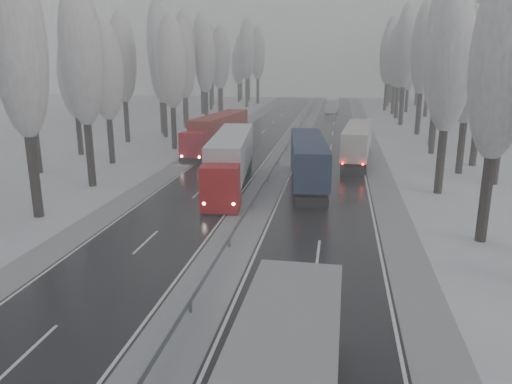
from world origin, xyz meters
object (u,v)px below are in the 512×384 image
(box_truck_distant, at_px, (332,106))
(truck_red_white, at_px, (230,158))
(truck_blue_box, at_px, (307,158))
(truck_red_red, at_px, (217,131))
(truck_cream_box, at_px, (358,140))

(box_truck_distant, height_order, truck_red_white, truck_red_white)
(truck_blue_box, distance_m, truck_red_white, 6.73)
(truck_red_red, bearing_deg, truck_cream_box, -5.00)
(truck_cream_box, distance_m, truck_red_white, 17.31)
(box_truck_distant, relative_size, truck_red_white, 0.43)
(box_truck_distant, xyz_separation_m, truck_red_red, (-12.78, -47.64, 1.11))
(box_truck_distant, relative_size, truck_red_red, 0.45)
(truck_blue_box, bearing_deg, truck_red_red, 121.84)
(truck_red_red, bearing_deg, truck_blue_box, -44.84)
(truck_blue_box, xyz_separation_m, truck_red_red, (-11.72, 14.81, 0.01))
(truck_blue_box, height_order, box_truck_distant, truck_blue_box)
(truck_cream_box, relative_size, box_truck_distant, 2.08)
(truck_cream_box, bearing_deg, box_truck_distant, 98.83)
(truck_blue_box, bearing_deg, truck_red_white, -170.35)
(truck_cream_box, distance_m, box_truck_distant, 51.21)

